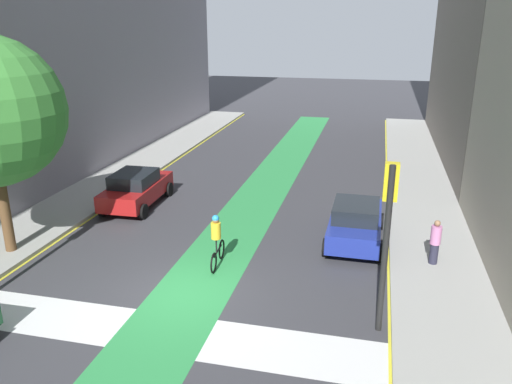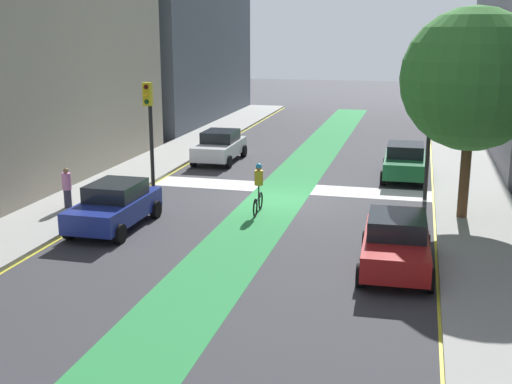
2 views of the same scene
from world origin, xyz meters
TOP-DOWN VIEW (x-y plane):
  - ground_plane at (0.00, 0.00)m, footprint 120.00×120.00m
  - bike_lane_paint at (0.19, 0.00)m, footprint 2.40×60.00m
  - crosswalk_band at (0.00, -2.00)m, footprint 12.00×1.80m
  - curb_stripe_left at (-6.00, 0.00)m, footprint 0.16×60.00m
  - sidewalk_right at (7.50, 0.00)m, footprint 3.00×60.00m
  - curb_stripe_right at (6.00, 0.00)m, footprint 0.16×60.00m
  - traffic_signal_near_right at (5.67, -0.41)m, footprint 0.35×0.52m
  - car_blue_right_far at (4.75, 5.01)m, footprint 2.04×4.21m
  - car_red_left_far at (-4.79, 6.74)m, footprint 2.13×4.26m
  - cyclist_in_lane at (0.42, 1.97)m, footprint 0.32×1.73m
  - pedestrian_sidewalk_right_a at (7.37, 3.56)m, footprint 0.34×0.34m

SIDE VIEW (x-z plane):
  - ground_plane at x=0.00m, z-range 0.00..0.00m
  - crosswalk_band at x=0.00m, z-range 0.00..0.01m
  - bike_lane_paint at x=0.19m, z-range 0.00..0.01m
  - curb_stripe_left at x=-6.00m, z-range 0.00..0.01m
  - curb_stripe_right at x=6.00m, z-range 0.00..0.01m
  - sidewalk_right at x=7.50m, z-range 0.00..0.15m
  - car_blue_right_far at x=4.75m, z-range 0.02..1.59m
  - car_red_left_far at x=-4.79m, z-range 0.02..1.59m
  - pedestrian_sidewalk_right_a at x=7.37m, z-range 0.16..1.68m
  - cyclist_in_lane at x=0.42m, z-range 0.04..1.90m
  - traffic_signal_near_right at x=5.67m, z-range 0.90..5.42m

